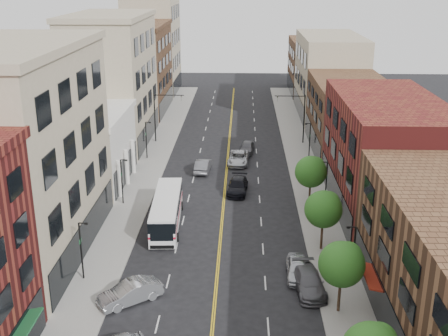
# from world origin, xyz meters

# --- Properties ---
(sidewalk_left) EXTENTS (4.00, 110.00, 0.15)m
(sidewalk_left) POSITION_xyz_m (-10.00, 35.00, 0.07)
(sidewalk_left) COLOR gray
(sidewalk_left) RESTS_ON ground
(sidewalk_right) EXTENTS (4.00, 110.00, 0.15)m
(sidewalk_right) POSITION_xyz_m (10.00, 35.00, 0.07)
(sidewalk_right) COLOR gray
(sidewalk_right) RESTS_ON ground
(bldg_l_tanoffice) EXTENTS (10.00, 22.00, 18.00)m
(bldg_l_tanoffice) POSITION_xyz_m (-17.00, 13.00, 9.00)
(bldg_l_tanoffice) COLOR tan
(bldg_l_tanoffice) RESTS_ON ground
(bldg_l_white) EXTENTS (10.00, 14.00, 8.00)m
(bldg_l_white) POSITION_xyz_m (-17.00, 31.00, 4.00)
(bldg_l_white) COLOR silver
(bldg_l_white) RESTS_ON ground
(bldg_l_far_a) EXTENTS (10.00, 20.00, 18.00)m
(bldg_l_far_a) POSITION_xyz_m (-17.00, 48.00, 9.00)
(bldg_l_far_a) COLOR tan
(bldg_l_far_a) RESTS_ON ground
(bldg_l_far_b) EXTENTS (10.00, 20.00, 15.00)m
(bldg_l_far_b) POSITION_xyz_m (-17.00, 68.00, 7.50)
(bldg_l_far_b) COLOR brown
(bldg_l_far_b) RESTS_ON ground
(bldg_l_far_c) EXTENTS (10.00, 16.00, 20.00)m
(bldg_l_far_c) POSITION_xyz_m (-17.00, 86.00, 10.00)
(bldg_l_far_c) COLOR tan
(bldg_l_far_c) RESTS_ON ground
(bldg_r_mid) EXTENTS (10.00, 22.00, 12.00)m
(bldg_r_mid) POSITION_xyz_m (17.00, 24.00, 6.00)
(bldg_r_mid) COLOR #5E1918
(bldg_r_mid) RESTS_ON ground
(bldg_r_far_a) EXTENTS (10.00, 20.00, 10.00)m
(bldg_r_far_a) POSITION_xyz_m (17.00, 45.00, 5.00)
(bldg_r_far_a) COLOR brown
(bldg_r_far_a) RESTS_ON ground
(bldg_r_far_b) EXTENTS (10.00, 22.00, 14.00)m
(bldg_r_far_b) POSITION_xyz_m (17.00, 66.00, 7.00)
(bldg_r_far_b) COLOR tan
(bldg_r_far_b) RESTS_ON ground
(bldg_r_far_c) EXTENTS (10.00, 18.00, 11.00)m
(bldg_r_far_c) POSITION_xyz_m (17.00, 86.00, 5.50)
(bldg_r_far_c) COLOR brown
(bldg_r_far_c) RESTS_ON ground
(tree_r_1) EXTENTS (3.40, 3.40, 5.59)m
(tree_r_1) POSITION_xyz_m (9.39, 4.07, 4.13)
(tree_r_1) COLOR black
(tree_r_1) RESTS_ON sidewalk_right
(tree_r_2) EXTENTS (3.40, 3.40, 5.59)m
(tree_r_2) POSITION_xyz_m (9.39, 14.07, 4.13)
(tree_r_2) COLOR black
(tree_r_2) RESTS_ON sidewalk_right
(tree_r_3) EXTENTS (3.40, 3.40, 5.59)m
(tree_r_3) POSITION_xyz_m (9.39, 24.07, 4.13)
(tree_r_3) COLOR black
(tree_r_3) RESTS_ON sidewalk_right
(lamp_l_1) EXTENTS (0.81, 0.55, 5.05)m
(lamp_l_1) POSITION_xyz_m (-10.95, 8.00, 2.97)
(lamp_l_1) COLOR black
(lamp_l_1) RESTS_ON sidewalk_left
(lamp_l_2) EXTENTS (0.81, 0.55, 5.05)m
(lamp_l_2) POSITION_xyz_m (-10.95, 24.00, 2.97)
(lamp_l_2) COLOR black
(lamp_l_2) RESTS_ON sidewalk_left
(lamp_l_3) EXTENTS (0.81, 0.55, 5.05)m
(lamp_l_3) POSITION_xyz_m (-10.95, 40.00, 2.97)
(lamp_l_3) COLOR black
(lamp_l_3) RESTS_ON sidewalk_left
(lamp_r_1) EXTENTS (0.81, 0.55, 5.05)m
(lamp_r_1) POSITION_xyz_m (10.95, 8.00, 2.97)
(lamp_r_1) COLOR black
(lamp_r_1) RESTS_ON sidewalk_right
(lamp_r_2) EXTENTS (0.81, 0.55, 5.05)m
(lamp_r_2) POSITION_xyz_m (10.95, 24.00, 2.97)
(lamp_r_2) COLOR black
(lamp_r_2) RESTS_ON sidewalk_right
(lamp_r_3) EXTENTS (0.81, 0.55, 5.05)m
(lamp_r_3) POSITION_xyz_m (10.95, 40.00, 2.97)
(lamp_r_3) COLOR black
(lamp_r_3) RESTS_ON sidewalk_right
(signal_mast_left) EXTENTS (4.49, 0.18, 7.20)m
(signal_mast_left) POSITION_xyz_m (-10.27, 48.00, 4.65)
(signal_mast_left) COLOR black
(signal_mast_left) RESTS_ON sidewalk_left
(signal_mast_right) EXTENTS (4.49, 0.18, 7.20)m
(signal_mast_right) POSITION_xyz_m (10.27, 48.00, 4.65)
(signal_mast_right) COLOR black
(signal_mast_right) RESTS_ON sidewalk_right
(city_bus) EXTENTS (3.21, 11.58, 2.95)m
(city_bus) POSITION_xyz_m (-5.50, 18.92, 1.71)
(city_bus) COLOR white
(city_bus) RESTS_ON ground
(car_angle_b) EXTENTS (5.07, 4.41, 1.66)m
(car_angle_b) POSITION_xyz_m (-6.50, 4.82, 0.83)
(car_angle_b) COLOR #BABEC3
(car_angle_b) RESTS_ON ground
(car_parked_mid) EXTENTS (2.73, 5.63, 1.58)m
(car_parked_mid) POSITION_xyz_m (7.40, 6.96, 0.79)
(car_parked_mid) COLOR #515056
(car_parked_mid) RESTS_ON ground
(car_parked_far) EXTENTS (1.96, 4.57, 1.54)m
(car_parked_far) POSITION_xyz_m (6.68, 9.08, 0.77)
(car_parked_far) COLOR #B5B8BE
(car_parked_far) RESTS_ON ground
(car_lane_behind) EXTENTS (2.01, 4.98, 1.61)m
(car_lane_behind) POSITION_xyz_m (-3.00, 35.02, 0.80)
(car_lane_behind) COLOR #505156
(car_lane_behind) RESTS_ON ground
(car_lane_a) EXTENTS (2.61, 5.51, 1.55)m
(car_lane_a) POSITION_xyz_m (1.50, 27.97, 0.78)
(car_lane_a) COLOR black
(car_lane_a) RESTS_ON ground
(car_lane_b) EXTENTS (3.03, 5.86, 1.58)m
(car_lane_b) POSITION_xyz_m (1.50, 38.37, 0.79)
(car_lane_b) COLOR #B6B8BE
(car_lane_b) RESTS_ON ground
(car_lane_c) EXTENTS (2.35, 4.74, 1.55)m
(car_lane_c) POSITION_xyz_m (2.69, 43.29, 0.78)
(car_lane_c) COLOR #525257
(car_lane_c) RESTS_ON ground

